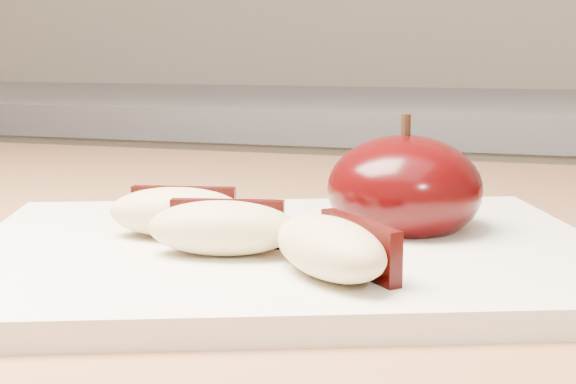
% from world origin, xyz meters
% --- Properties ---
extents(cutting_board, '(0.37, 0.33, 0.01)m').
position_xyz_m(cutting_board, '(0.03, 0.40, 0.91)').
color(cutting_board, silver).
rests_on(cutting_board, island_counter).
extents(apple_half, '(0.10, 0.10, 0.07)m').
position_xyz_m(apple_half, '(0.08, 0.45, 0.93)').
color(apple_half, black).
rests_on(apple_half, cutting_board).
extents(apple_wedge_a, '(0.08, 0.05, 0.03)m').
position_xyz_m(apple_wedge_a, '(-0.03, 0.40, 0.93)').
color(apple_wedge_a, '#D0BB83').
rests_on(apple_wedge_a, cutting_board).
extents(apple_wedge_b, '(0.08, 0.05, 0.03)m').
position_xyz_m(apple_wedge_b, '(0.00, 0.37, 0.93)').
color(apple_wedge_b, '#D0BB83').
rests_on(apple_wedge_b, cutting_board).
extents(apple_wedge_c, '(0.07, 0.07, 0.03)m').
position_xyz_m(apple_wedge_c, '(0.06, 0.35, 0.93)').
color(apple_wedge_c, '#D0BB83').
rests_on(apple_wedge_c, cutting_board).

